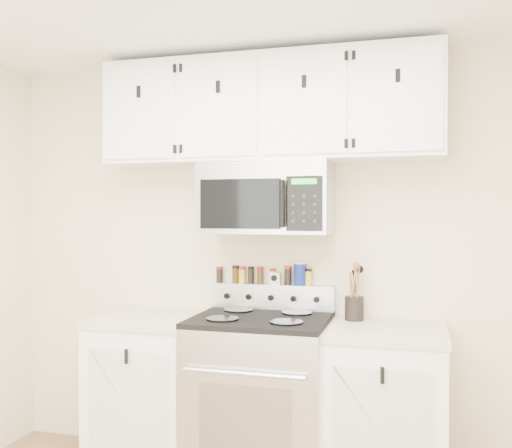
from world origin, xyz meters
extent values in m
cube|color=beige|center=(0.00, 1.75, 1.25)|extent=(3.50, 0.01, 2.50)
cube|color=#B7B7BA|center=(0.00, 1.43, 0.46)|extent=(0.76, 0.65, 0.92)
cube|color=black|center=(0.00, 1.11, 0.45)|extent=(0.50, 0.02, 0.40)
cube|color=black|center=(0.00, 1.43, 0.94)|extent=(0.76, 0.65, 0.03)
cube|color=#B7B7BA|center=(0.00, 1.71, 1.03)|extent=(0.76, 0.08, 0.15)
cylinder|color=black|center=(-0.18, 1.28, 0.96)|extent=(0.18, 0.18, 0.01)
cylinder|color=black|center=(0.18, 1.28, 0.96)|extent=(0.18, 0.18, 0.01)
cylinder|color=black|center=(-0.18, 1.57, 0.96)|extent=(0.18, 0.18, 0.01)
cylinder|color=black|center=(0.18, 1.57, 0.96)|extent=(0.18, 0.18, 0.01)
cube|color=white|center=(-0.69, 1.45, 0.44)|extent=(0.62, 0.60, 0.88)
cube|color=#BEAC91|center=(-0.69, 1.45, 0.90)|extent=(0.64, 0.62, 0.04)
cube|color=white|center=(0.69, 1.45, 0.44)|extent=(0.62, 0.60, 0.88)
cube|color=#BEAC91|center=(0.69, 1.45, 0.90)|extent=(0.64, 0.62, 0.04)
cube|color=#9E9EA3|center=(0.00, 1.56, 1.63)|extent=(0.76, 0.38, 0.42)
cube|color=#B7B7BA|center=(0.00, 1.36, 1.80)|extent=(0.73, 0.01, 0.08)
cube|color=black|center=(-0.10, 1.36, 1.59)|extent=(0.47, 0.01, 0.28)
cube|color=black|center=(0.26, 1.36, 1.59)|extent=(0.20, 0.01, 0.30)
cylinder|color=black|center=(0.15, 1.33, 1.59)|extent=(0.03, 0.03, 0.26)
cube|color=white|center=(0.00, 1.58, 2.15)|extent=(2.00, 0.33, 0.62)
cube|color=white|center=(-0.75, 1.41, 2.15)|extent=(0.46, 0.01, 0.57)
cube|color=black|center=(-0.75, 1.41, 2.26)|extent=(0.02, 0.01, 0.07)
cube|color=white|center=(-0.25, 1.41, 2.15)|extent=(0.46, 0.01, 0.57)
cube|color=black|center=(-0.25, 1.41, 2.26)|extent=(0.03, 0.01, 0.07)
cube|color=white|center=(0.25, 1.41, 2.15)|extent=(0.46, 0.01, 0.57)
cube|color=black|center=(0.25, 1.41, 2.26)|extent=(0.03, 0.01, 0.07)
cube|color=white|center=(0.75, 1.41, 2.15)|extent=(0.46, 0.01, 0.57)
cube|color=black|center=(0.75, 1.41, 2.26)|extent=(0.02, 0.01, 0.07)
cylinder|color=black|center=(0.51, 1.62, 0.99)|extent=(0.11, 0.11, 0.14)
cylinder|color=brown|center=(0.51, 1.62, 1.09)|extent=(0.01, 0.01, 0.25)
cylinder|color=brown|center=(0.52, 1.61, 1.10)|extent=(0.01, 0.01, 0.27)
cylinder|color=brown|center=(0.49, 1.63, 1.08)|extent=(0.01, 0.01, 0.24)
cylinder|color=black|center=(0.51, 1.64, 1.09)|extent=(0.01, 0.01, 0.25)
cylinder|color=brown|center=(0.50, 1.60, 1.10)|extent=(0.01, 0.01, 0.26)
cube|color=silver|center=(0.01, 1.71, 1.14)|extent=(0.07, 0.06, 0.07)
cylinder|color=navy|center=(0.17, 1.71, 1.17)|extent=(0.07, 0.07, 0.13)
cylinder|color=white|center=(0.17, 1.71, 1.24)|extent=(0.08, 0.08, 0.01)
cylinder|color=black|center=(-0.35, 1.71, 1.14)|extent=(0.04, 0.04, 0.09)
cylinder|color=#A30C18|center=(-0.35, 1.71, 1.19)|extent=(0.04, 0.04, 0.02)
cylinder|color=#38280D|center=(-0.24, 1.71, 1.15)|extent=(0.04, 0.04, 0.09)
cylinder|color=black|center=(-0.24, 1.71, 1.20)|extent=(0.04, 0.04, 0.02)
cylinder|color=yellow|center=(-0.20, 1.71, 1.14)|extent=(0.04, 0.04, 0.09)
cylinder|color=#AD0D1E|center=(-0.20, 1.71, 1.20)|extent=(0.04, 0.04, 0.02)
cylinder|color=black|center=(-0.14, 1.71, 1.15)|extent=(0.04, 0.04, 0.09)
cylinder|color=black|center=(-0.14, 1.71, 1.20)|extent=(0.04, 0.04, 0.02)
cylinder|color=#3F260F|center=(-0.08, 1.71, 1.15)|extent=(0.04, 0.04, 0.09)
cylinder|color=maroon|center=(-0.08, 1.71, 1.20)|extent=(0.04, 0.04, 0.02)
cylinder|color=yellow|center=(0.00, 1.71, 1.14)|extent=(0.04, 0.04, 0.08)
cylinder|color=maroon|center=(0.00, 1.71, 1.19)|extent=(0.04, 0.04, 0.02)
cylinder|color=black|center=(0.09, 1.71, 1.15)|extent=(0.04, 0.04, 0.10)
cylinder|color=#AA1F0D|center=(0.09, 1.71, 1.21)|extent=(0.05, 0.05, 0.02)
cylinder|color=gold|center=(0.22, 1.71, 1.14)|extent=(0.04, 0.04, 0.09)
cylinder|color=black|center=(0.22, 1.71, 1.19)|extent=(0.04, 0.04, 0.02)
camera|label=1|loc=(0.83, -1.69, 1.53)|focal=40.00mm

